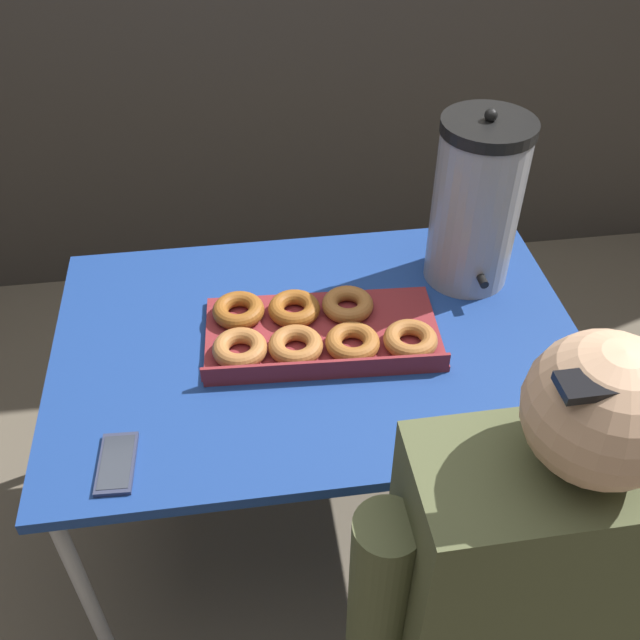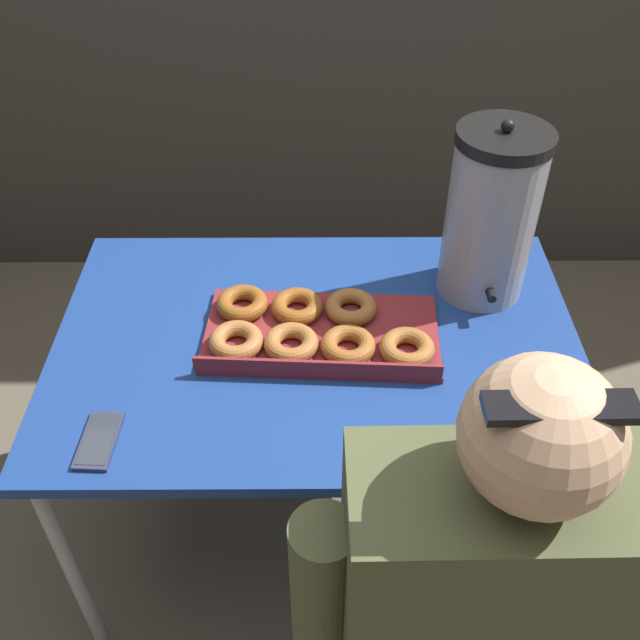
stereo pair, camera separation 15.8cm
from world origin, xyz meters
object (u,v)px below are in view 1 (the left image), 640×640
(donut_box, at_px, (316,331))
(person_seated, at_px, (519,622))
(cell_phone, at_px, (117,463))
(coffee_urn, at_px, (476,203))

(donut_box, bearing_deg, person_seated, -64.11)
(donut_box, relative_size, person_seated, 0.44)
(person_seated, bearing_deg, cell_phone, -27.43)
(donut_box, bearing_deg, cell_phone, -141.76)
(donut_box, relative_size, coffee_urn, 1.23)
(donut_box, distance_m, coffee_urn, 0.48)
(donut_box, bearing_deg, coffee_urn, 27.80)
(cell_phone, bearing_deg, person_seated, -23.83)
(person_seated, bearing_deg, donut_box, -67.95)
(coffee_urn, distance_m, cell_phone, 0.98)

